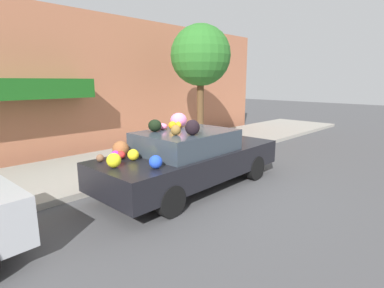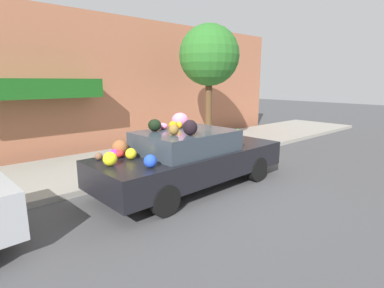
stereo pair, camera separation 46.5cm
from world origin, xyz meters
name	(u,v)px [view 1 (the left image)]	position (x,y,z in m)	size (l,w,h in m)	color
ground_plane	(192,186)	(0.00, 0.00, 0.00)	(60.00, 60.00, 0.00)	#4C4C4F
sidewalk_curb	(126,162)	(0.00, 2.70, 0.07)	(24.00, 3.20, 0.13)	#9E998E
building_facade	(81,84)	(-0.17, 4.91, 2.28)	(18.00, 1.20, 4.58)	#B26B4C
street_tree	(201,56)	(3.12, 2.65, 3.21)	(2.07, 2.07, 4.14)	brown
fire_hydrant	(121,159)	(-0.77, 1.73, 0.48)	(0.20, 0.20, 0.70)	red
art_car	(190,157)	(-0.06, 0.01, 0.71)	(4.60, 1.88, 1.65)	black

